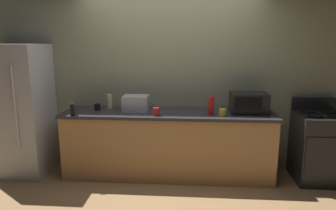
% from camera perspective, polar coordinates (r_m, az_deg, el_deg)
% --- Properties ---
extents(ground_plane, '(8.00, 8.00, 0.00)m').
position_cam_1_polar(ground_plane, '(4.06, -0.43, -15.15)').
color(ground_plane, '#A87F51').
extents(back_wall, '(6.40, 0.10, 2.70)m').
position_cam_1_polar(back_wall, '(4.45, 0.39, 5.50)').
color(back_wall, gray).
rests_on(back_wall, ground_plane).
extents(counter_run, '(2.84, 0.64, 0.90)m').
position_cam_1_polar(counter_run, '(4.25, -0.00, -7.26)').
color(counter_run, '#B27F4C').
rests_on(counter_run, ground_plane).
extents(refrigerator, '(0.72, 0.73, 1.80)m').
position_cam_1_polar(refrigerator, '(4.74, -25.58, -0.80)').
color(refrigerator, '#B7BABF').
rests_on(refrigerator, ground_plane).
extents(stove_range, '(0.60, 0.61, 1.08)m').
position_cam_1_polar(stove_range, '(4.56, 26.12, -7.02)').
color(stove_range, black).
rests_on(stove_range, ground_plane).
extents(microwave, '(0.48, 0.35, 0.27)m').
position_cam_1_polar(microwave, '(4.20, 14.72, 0.38)').
color(microwave, black).
rests_on(microwave, counter_run).
extents(toaster_oven, '(0.34, 0.26, 0.21)m').
position_cam_1_polar(toaster_oven, '(4.21, -6.00, 0.33)').
color(toaster_oven, '#B7BABF').
rests_on(toaster_oven, counter_run).
extents(cordless_phone, '(0.08, 0.12, 0.15)m').
position_cam_1_polar(cordless_phone, '(4.15, -17.30, -0.76)').
color(cordless_phone, black).
rests_on(cordless_phone, counter_run).
extents(bottle_vinegar, '(0.07, 0.07, 0.20)m').
position_cam_1_polar(bottle_vinegar, '(4.42, -10.81, 0.67)').
color(bottle_vinegar, beige).
rests_on(bottle_vinegar, counter_run).
extents(bottle_hot_sauce, '(0.07, 0.07, 0.24)m').
position_cam_1_polar(bottle_hot_sauce, '(4.01, 7.99, -0.12)').
color(bottle_hot_sauce, red).
rests_on(bottle_hot_sauce, counter_run).
extents(mug_black, '(0.08, 0.08, 0.09)m').
position_cam_1_polar(mug_black, '(4.36, -12.94, -0.36)').
color(mug_black, black).
rests_on(mug_black, counter_run).
extents(mug_red, '(0.09, 0.09, 0.11)m').
position_cam_1_polar(mug_red, '(3.94, -2.19, -1.22)').
color(mug_red, red).
rests_on(mug_red, counter_run).
extents(mug_yellow, '(0.10, 0.10, 0.09)m').
position_cam_1_polar(mug_yellow, '(4.00, 10.10, -1.33)').
color(mug_yellow, yellow).
rests_on(mug_yellow, counter_run).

